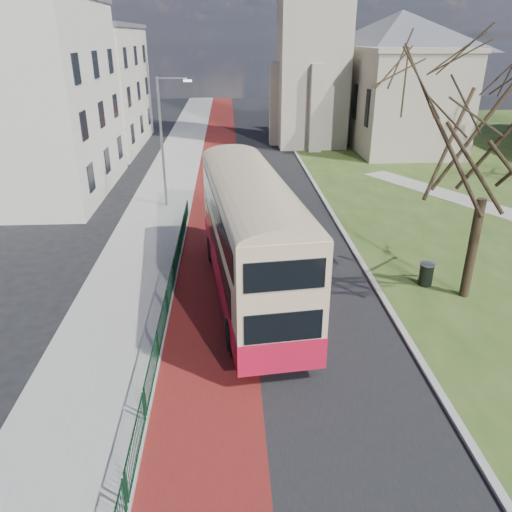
{
  "coord_description": "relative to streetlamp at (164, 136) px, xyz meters",
  "views": [
    {
      "loc": [
        -0.37,
        -13.67,
        10.34
      ],
      "look_at": [
        0.68,
        5.14,
        2.0
      ],
      "focal_mm": 35.0,
      "sensor_mm": 36.0,
      "label": 1
    }
  ],
  "objects": [
    {
      "name": "winter_tree_near",
      "position": [
        14.03,
        -13.14,
        3.21
      ],
      "size": [
        8.5,
        8.5,
        11.2
      ],
      "rotation": [
        0.0,
        0.0,
        0.12
      ],
      "color": "black",
      "rests_on": "grass_green"
    },
    {
      "name": "kerb_west",
      "position": [
        1.35,
        2.0,
        -4.53
      ],
      "size": [
        0.25,
        120.0,
        0.13
      ],
      "primitive_type": "cube",
      "color": "#999993",
      "rests_on": "ground"
    },
    {
      "name": "street_block_near",
      "position": [
        -9.65,
        4.0,
        1.92
      ],
      "size": [
        10.3,
        14.3,
        13.0
      ],
      "color": "beige",
      "rests_on": "ground"
    },
    {
      "name": "road_carriageway",
      "position": [
        5.85,
        2.0,
        -4.59
      ],
      "size": [
        9.0,
        120.0,
        0.01
      ],
      "primitive_type": "cube",
      "color": "black",
      "rests_on": "ground"
    },
    {
      "name": "bus_lane",
      "position": [
        3.15,
        2.0,
        -4.59
      ],
      "size": [
        3.4,
        120.0,
        0.01
      ],
      "primitive_type": "cube",
      "color": "#591414",
      "rests_on": "ground"
    },
    {
      "name": "street_block_far",
      "position": [
        -9.65,
        20.0,
        1.17
      ],
      "size": [
        10.3,
        16.3,
        11.5
      ],
      "color": "#BBB39E",
      "rests_on": "ground"
    },
    {
      "name": "streetlamp",
      "position": [
        0.0,
        0.0,
        0.0
      ],
      "size": [
        2.13,
        0.18,
        8.0
      ],
      "color": "gray",
      "rests_on": "pavement_west"
    },
    {
      "name": "pavement_west",
      "position": [
        -0.65,
        2.0,
        -4.53
      ],
      "size": [
        4.0,
        120.0,
        0.12
      ],
      "primitive_type": "cube",
      "color": "gray",
      "rests_on": "ground"
    },
    {
      "name": "kerb_east",
      "position": [
        10.45,
        4.0,
        -4.53
      ],
      "size": [
        0.25,
        80.0,
        0.13
      ],
      "primitive_type": "cube",
      "color": "#999993",
      "rests_on": "ground"
    },
    {
      "name": "litter_bin",
      "position": [
        12.72,
        -12.04,
        -4.03
      ],
      "size": [
        0.75,
        0.75,
        1.04
      ],
      "rotation": [
        0.0,
        0.0,
        -0.16
      ],
      "color": "black",
      "rests_on": "grass_green"
    },
    {
      "name": "pedestrian_railing",
      "position": [
        1.4,
        -14.0,
        -4.04
      ],
      "size": [
        0.07,
        24.0,
        1.12
      ],
      "color": "#0C351D",
      "rests_on": "ground"
    },
    {
      "name": "gothic_church",
      "position": [
        16.91,
        20.0,
        8.54
      ],
      "size": [
        16.38,
        18.0,
        40.0
      ],
      "color": "gray",
      "rests_on": "ground"
    },
    {
      "name": "bus",
      "position": [
        4.81,
        -12.69,
        -1.65
      ],
      "size": [
        4.27,
        12.58,
        5.16
      ],
      "rotation": [
        0.0,
        0.0,
        0.12
      ],
      "color": "#B2102B",
      "rests_on": "ground"
    },
    {
      "name": "ground",
      "position": [
        4.35,
        -18.0,
        -4.59
      ],
      "size": [
        160.0,
        160.0,
        0.0
      ],
      "primitive_type": "plane",
      "color": "black",
      "rests_on": "ground"
    }
  ]
}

